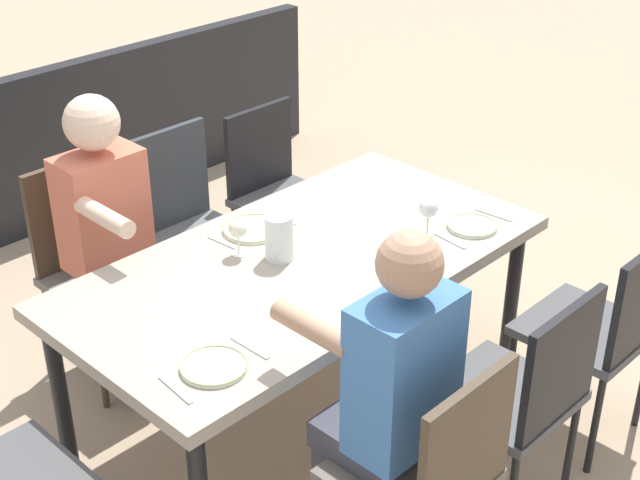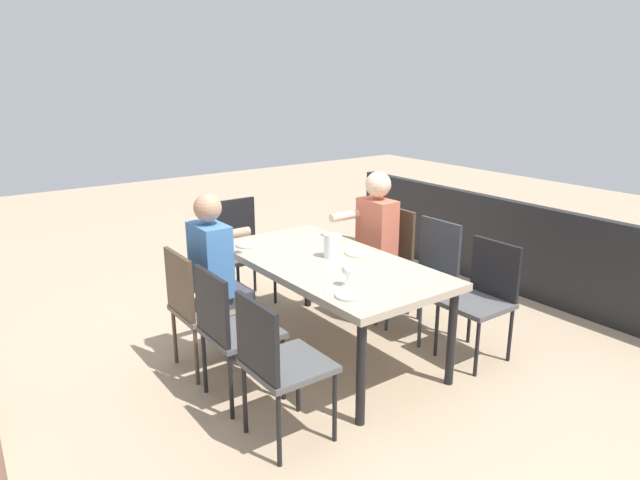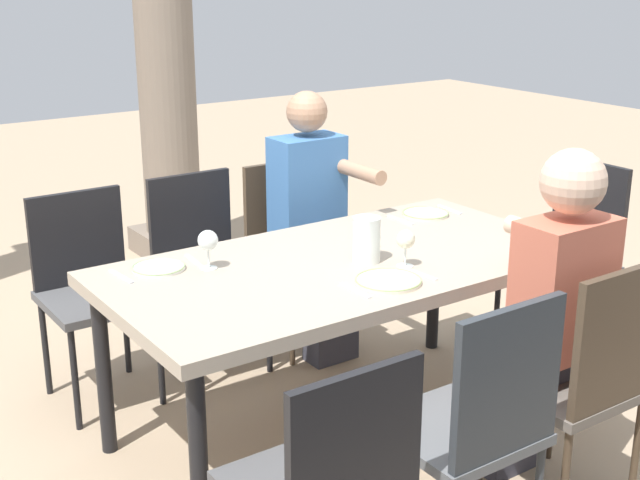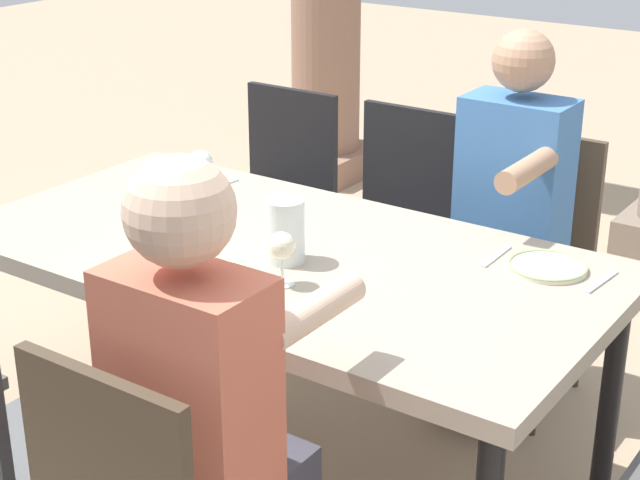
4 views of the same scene
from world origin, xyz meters
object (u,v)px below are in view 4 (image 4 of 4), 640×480
(dining_table, at_px, (281,269))
(wine_glass_1, at_px, (282,247))
(chair_west_north, at_px, (275,188))
(diner_man_white, at_px, (213,416))
(diner_woman_green, at_px, (504,221))
(chair_east_north, at_px, (523,250))
(plate_0, at_px, (185,176))
(plate_2, at_px, (548,267))
(plate_1, at_px, (209,280))
(chair_mid_north, at_px, (395,217))
(water_pitcher, at_px, (285,234))
(wine_glass_0, at_px, (200,163))

(dining_table, relative_size, wine_glass_1, 12.84)
(chair_west_north, height_order, diner_man_white, diner_man_white)
(diner_woman_green, bearing_deg, dining_table, -116.57)
(diner_woman_green, bearing_deg, chair_east_north, 90.91)
(chair_west_north, height_order, plate_0, chair_west_north)
(wine_glass_1, height_order, plate_2, wine_glass_1)
(dining_table, bearing_deg, plate_2, 23.04)
(plate_0, bearing_deg, plate_1, -44.09)
(plate_0, bearing_deg, chair_mid_north, 50.51)
(diner_woman_green, distance_m, water_pitcher, 0.84)
(plate_1, relative_size, plate_2, 1.15)
(chair_west_north, relative_size, water_pitcher, 5.10)
(diner_woman_green, distance_m, wine_glass_1, 0.95)
(diner_woman_green, bearing_deg, plate_0, -158.02)
(dining_table, distance_m, diner_woman_green, 0.80)
(dining_table, xyz_separation_m, wine_glass_0, (-0.48, 0.21, 0.17))
(dining_table, relative_size, chair_east_north, 2.07)
(chair_mid_north, xyz_separation_m, diner_man_white, (0.51, -1.62, 0.17))
(chair_mid_north, bearing_deg, plate_2, -36.43)
(diner_woman_green, distance_m, plate_0, 1.08)
(dining_table, relative_size, plate_2, 8.79)
(dining_table, relative_size, wine_glass_0, 12.28)
(dining_table, height_order, chair_mid_north, chair_mid_north)
(chair_mid_north, bearing_deg, dining_table, -80.35)
(dining_table, xyz_separation_m, diner_man_white, (0.36, -0.72, 0.01))
(wine_glass_1, relative_size, plate_2, 0.68)
(dining_table, distance_m, water_pitcher, 0.17)
(dining_table, distance_m, chair_mid_north, 0.93)
(wine_glass_1, bearing_deg, wine_glass_0, 147.05)
(chair_east_north, height_order, diner_woman_green, diner_woman_green)
(diner_man_white, xyz_separation_m, wine_glass_0, (-0.84, 0.93, 0.16))
(diner_man_white, bearing_deg, plate_2, 72.35)
(wine_glass_1, xyz_separation_m, plate_2, (0.53, 0.48, -0.10))
(dining_table, bearing_deg, diner_woman_green, 63.43)
(chair_mid_north, xyz_separation_m, chair_east_north, (0.51, 0.00, -0.01))
(wine_glass_0, relative_size, wine_glass_1, 1.05)
(chair_east_north, xyz_separation_m, plate_0, (-0.99, -0.59, 0.24))
(chair_west_north, xyz_separation_m, chair_east_north, (1.06, 0.00, -0.02))
(chair_west_north, xyz_separation_m, wine_glass_1, (0.86, -1.10, 0.32))
(chair_west_north, distance_m, plate_0, 0.63)
(diner_woman_green, height_order, plate_0, diner_woman_green)
(chair_mid_north, height_order, plate_0, chair_mid_north)
(diner_man_white, bearing_deg, chair_west_north, 123.28)
(chair_mid_north, relative_size, chair_east_north, 1.01)
(diner_man_white, bearing_deg, plate_1, 131.04)
(diner_man_white, relative_size, water_pitcher, 7.22)
(dining_table, bearing_deg, plate_1, -92.63)
(diner_woman_green, distance_m, wine_glass_0, 0.99)
(chair_mid_north, xyz_separation_m, plate_2, (0.83, -0.61, 0.23))
(wine_glass_0, xyz_separation_m, plate_1, (0.46, -0.51, -0.10))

